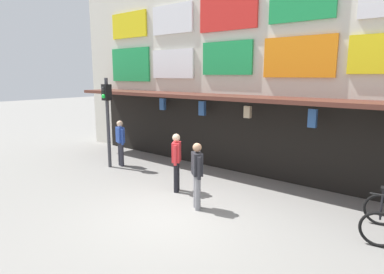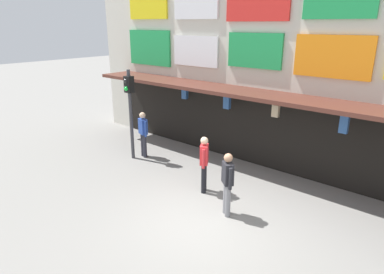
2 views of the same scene
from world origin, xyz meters
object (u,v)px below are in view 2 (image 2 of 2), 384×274
Objects in this scene: traffic_light_near at (130,101)px; pedestrian_in_white at (227,181)px; pedestrian_in_green at (204,161)px; pedestrian_in_purple at (143,132)px.

pedestrian_in_white is at bearing -11.33° from traffic_light_near.
traffic_light_near reaches higher than pedestrian_in_green.
traffic_light_near is at bearing 168.67° from pedestrian_in_white.
traffic_light_near is 3.80m from pedestrian_in_green.
traffic_light_near reaches higher than pedestrian_in_white.
pedestrian_in_green is at bearing -11.95° from pedestrian_in_purple.
pedestrian_in_green is (3.40, -0.72, 0.00)m from pedestrian_in_purple.
traffic_light_near is 5.07m from pedestrian_in_white.
pedestrian_in_white is at bearing -26.55° from pedestrian_in_green.
pedestrian_in_purple is 1.00× the size of pedestrian_in_green.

